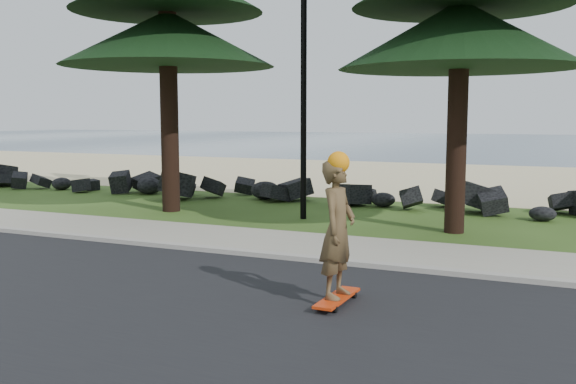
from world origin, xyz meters
The scene contains 9 objects.
ground centered at (0.00, 0.00, 0.00)m, with size 160.00×160.00×0.00m, color #2D4716.
road centered at (0.00, -4.50, 0.01)m, with size 160.00×7.00×0.02m, color black.
kerb centered at (0.00, -0.90, 0.05)m, with size 160.00×0.20×0.10m, color #A8A197.
sidewalk centered at (0.00, 0.20, 0.04)m, with size 160.00×2.00×0.08m, color #9C9682.
beach_sand centered at (0.00, 14.50, 0.01)m, with size 160.00×15.00×0.01m, color beige.
ocean centered at (0.00, 51.00, 0.00)m, with size 160.00×58.00×0.01m, color #30465B.
seawall_boulders centered at (0.00, 5.60, 0.00)m, with size 60.00×2.40×1.10m, color black, non-canonical shape.
lamp_post centered at (0.00, 3.20, 4.13)m, with size 0.25×0.14×8.14m.
skateboarder centered at (3.01, -3.00, 0.97)m, with size 0.43×1.04×1.92m.
Camera 1 is at (5.58, -10.40, 2.36)m, focal length 40.00 mm.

